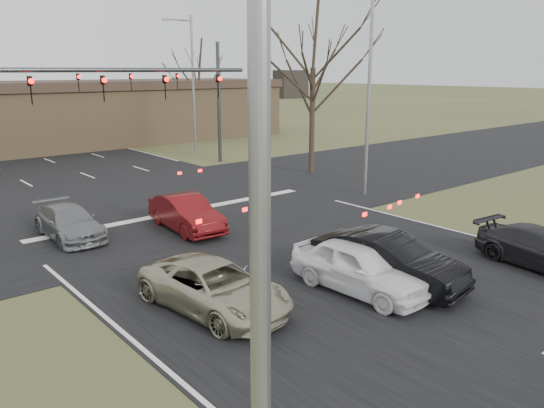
{
  "coord_description": "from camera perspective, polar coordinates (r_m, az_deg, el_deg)",
  "views": [
    {
      "loc": [
        -11.57,
        -7.22,
        6.21
      ],
      "look_at": [
        -0.93,
        5.5,
        2.0
      ],
      "focal_mm": 35.0,
      "sensor_mm": 36.0,
      "label": 1
    }
  ],
  "objects": [
    {
      "name": "ground",
      "position": [
        14.99,
        16.76,
        -10.89
      ],
      "size": [
        360.0,
        360.0,
        0.0
      ],
      "primitive_type": "plane",
      "color": "#424826",
      "rests_on": "ground"
    },
    {
      "name": "road_cross",
      "position": [
        25.81,
        -12.02,
        0.04
      ],
      "size": [
        200.0,
        14.0,
        0.02
      ],
      "primitive_type": "cube",
      "color": "black",
      "rests_on": "ground"
    },
    {
      "name": "building",
      "position": [
        47.35,
        -23.41,
        8.81
      ],
      "size": [
        42.4,
        10.4,
        5.3
      ],
      "color": "#8C6F4B",
      "rests_on": "ground"
    },
    {
      "name": "mast_arm_near",
      "position": [
        21.22,
        -22.82,
        10.09
      ],
      "size": [
        12.12,
        0.24,
        8.0
      ],
      "color": "#383A3D",
      "rests_on": "ground"
    },
    {
      "name": "mast_arm_far",
      "position": [
        35.07,
        -9.67,
        12.11
      ],
      "size": [
        11.12,
        0.24,
        8.0
      ],
      "color": "#383A3D",
      "rests_on": "ground"
    },
    {
      "name": "streetlight_left",
      "position": [
        4.28,
        0.53,
        5.82
      ],
      "size": [
        2.34,
        0.25,
        10.0
      ],
      "color": "gray",
      "rests_on": "ground"
    },
    {
      "name": "streetlight_right_near",
      "position": [
        26.7,
        10.17,
        12.69
      ],
      "size": [
        2.34,
        0.25,
        10.0
      ],
      "color": "gray",
      "rests_on": "ground"
    },
    {
      "name": "streetlight_right_far",
      "position": [
        40.1,
        -8.72,
        13.2
      ],
      "size": [
        2.34,
        0.25,
        10.0
      ],
      "color": "gray",
      "rests_on": "ground"
    },
    {
      "name": "tree_right_near",
      "position": [
        32.49,
        4.53,
        18.95
      ],
      "size": [
        6.9,
        6.9,
        11.5
      ],
      "color": "black",
      "rests_on": "ground"
    },
    {
      "name": "tree_right_far",
      "position": [
        49.89,
        -7.98,
        14.98
      ],
      "size": [
        5.4,
        5.4,
        9.0
      ],
      "color": "black",
      "rests_on": "ground"
    },
    {
      "name": "car_silver_suv",
      "position": [
        14.26,
        -6.27,
        -8.83
      ],
      "size": [
        2.68,
        4.85,
        1.29
      ],
      "primitive_type": "imported",
      "rotation": [
        0.0,
        0.0,
        0.12
      ],
      "color": "#A5A185",
      "rests_on": "ground"
    },
    {
      "name": "car_white_sedan",
      "position": [
        15.47,
        9.41,
        -6.68
      ],
      "size": [
        1.98,
        4.41,
        1.47
      ],
      "primitive_type": "imported",
      "rotation": [
        0.0,
        0.0,
        0.06
      ],
      "color": "white",
      "rests_on": "ground"
    },
    {
      "name": "car_black_hatch",
      "position": [
        16.07,
        12.35,
        -5.9
      ],
      "size": [
        2.24,
        4.83,
        1.53
      ],
      "primitive_type": "imported",
      "rotation": [
        0.0,
        0.0,
        0.14
      ],
      "color": "black",
      "rests_on": "ground"
    },
    {
      "name": "car_charcoal_sedan",
      "position": [
        19.16,
        27.14,
        -4.33
      ],
      "size": [
        2.23,
        4.49,
        1.25
      ],
      "primitive_type": "imported",
      "rotation": [
        0.0,
        0.0,
        -0.11
      ],
      "color": "black",
      "rests_on": "ground"
    },
    {
      "name": "car_grey_ahead",
      "position": [
        21.5,
        -20.99,
        -1.84
      ],
      "size": [
        1.73,
        4.19,
        1.21
      ],
      "primitive_type": "imported",
      "rotation": [
        0.0,
        0.0,
        -0.01
      ],
      "color": "slate",
      "rests_on": "ground"
    },
    {
      "name": "car_red_ahead",
      "position": [
        21.26,
        -9.22,
        -0.99
      ],
      "size": [
        1.77,
        4.29,
        1.38
      ],
      "primitive_type": "imported",
      "rotation": [
        0.0,
        0.0,
        -0.07
      ],
      "color": "#5F0D10",
      "rests_on": "ground"
    }
  ]
}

